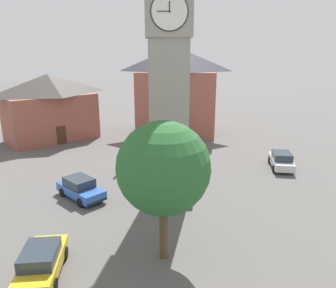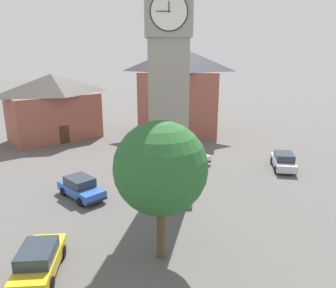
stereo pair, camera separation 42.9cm
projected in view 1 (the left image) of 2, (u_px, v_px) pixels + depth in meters
The scene contains 10 objects.
ground_plane at pixel (168, 199), 23.92m from camera, with size 200.00×200.00×0.00m, color #565451.
clock_tower at pixel (168, 29), 20.72m from camera, with size 3.90×3.90×20.10m.
car_blue_kerb at pixel (80, 188), 23.89m from camera, with size 4.04×4.18×1.53m.
car_silver_kerb at pixel (188, 153), 32.01m from camera, with size 3.72×4.36×1.53m.
car_red_corner at pixel (281, 160), 30.03m from camera, with size 2.47×4.38×1.53m.
car_white_side at pixel (42, 262), 15.56m from camera, with size 1.97×4.21×1.53m.
pedestrian at pixel (118, 163), 28.43m from camera, with size 0.22×0.56×1.69m.
tree at pixel (163, 168), 15.83m from camera, with size 4.62×4.62×7.27m.
building_shop_left at pixel (176, 90), 41.60m from camera, with size 10.75×7.94×10.95m.
building_terrace_right at pixel (50, 107), 39.01m from camera, with size 11.81×10.81×7.85m.
Camera 1 is at (1.23, 21.89, 10.39)m, focal length 35.07 mm.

